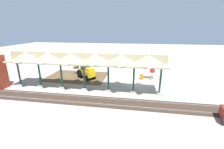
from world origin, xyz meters
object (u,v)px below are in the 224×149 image
(stop_sign, at_px, (152,72))
(traffic_barrel, at_px, (142,77))
(backhoe, at_px, (86,71))
(concrete_pipe, at_px, (149,75))

(stop_sign, height_order, traffic_barrel, stop_sign)
(backhoe, bearing_deg, traffic_barrel, -175.24)
(concrete_pipe, bearing_deg, backhoe, 10.09)
(traffic_barrel, bearing_deg, backhoe, 4.76)
(backhoe, bearing_deg, concrete_pipe, -169.91)
(backhoe, relative_size, concrete_pipe, 3.41)
(concrete_pipe, distance_m, traffic_barrel, 1.64)
(traffic_barrel, bearing_deg, concrete_pipe, -139.04)
(backhoe, distance_m, concrete_pipe, 10.42)
(stop_sign, height_order, backhoe, backhoe)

